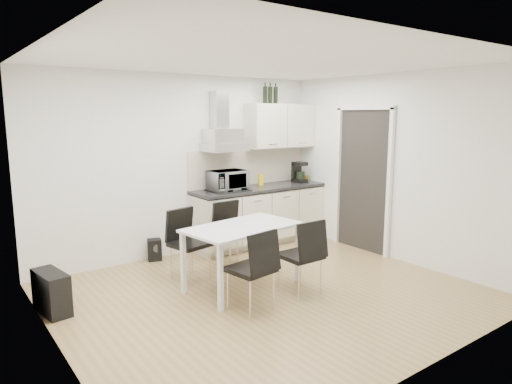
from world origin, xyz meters
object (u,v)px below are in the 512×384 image
chair_near_left (251,270)px  guitar_amp (52,292)px  dining_table (243,233)px  chair_near_right (300,256)px  kitchenette (260,192)px  chair_far_left (190,245)px  floor_speaker (155,250)px  chair_far_right (234,236)px

chair_near_left → guitar_amp: 2.07m
dining_table → chair_near_right: 0.72m
kitchenette → dining_table: (-1.30, -1.40, -0.17)m
chair_near_right → dining_table: bearing=126.9°
guitar_amp → dining_table: bearing=-24.9°
chair_far_left → guitar_amp: chair_far_left is taller
chair_far_left → chair_near_right: 1.40m
chair_far_left → dining_table: bearing=109.6°
kitchenette → floor_speaker: bearing=174.5°
guitar_amp → chair_near_right: bearing=-33.8°
floor_speaker → chair_far_right: bearing=-33.3°
dining_table → floor_speaker: bearing=97.5°
chair_far_right → guitar_amp: size_ratio=1.59×
chair_near_left → floor_speaker: size_ratio=2.89×
floor_speaker → kitchenette: bearing=12.4°
chair_far_right → guitar_amp: (-2.31, -0.07, -0.22)m
kitchenette → floor_speaker: size_ratio=8.26×
chair_near_left → dining_table: bearing=54.0°
dining_table → chair_far_left: 0.74m
chair_near_right → floor_speaker: bearing=111.5°
chair_far_right → dining_table: bearing=64.2°
chair_far_right → kitchenette: bearing=-143.9°
chair_near_left → kitchenette: bearing=42.5°
chair_far_right → floor_speaker: 1.20m
chair_near_right → floor_speaker: 2.29m
dining_table → chair_far_right: bearing=57.1°
dining_table → chair_near_right: size_ratio=1.62×
chair_near_right → chair_near_left: bearing=-177.1°
chair_near_right → floor_speaker: chair_near_right is taller
kitchenette → chair_far_left: (-1.68, -0.80, -0.39)m
floor_speaker → dining_table: bearing=-56.8°
chair_far_right → floor_speaker: chair_far_right is taller
chair_far_right → chair_near_right: bearing=94.5°
kitchenette → dining_table: kitchenette is taller
chair_near_left → chair_near_right: bearing=-5.4°
chair_near_left → guitar_amp: size_ratio=1.59×
chair_far_right → floor_speaker: (-0.73, 0.91, -0.29)m
kitchenette → guitar_amp: (-3.31, -0.82, -0.61)m
dining_table → chair_near_left: chair_near_left is taller
chair_far_right → chair_near_right: (0.11, -1.20, 0.00)m
chair_far_right → chair_near_left: (-0.61, -1.24, 0.00)m
kitchenette → guitar_amp: 3.46m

